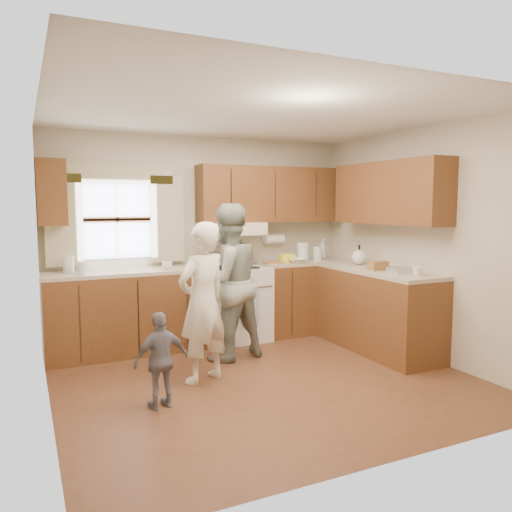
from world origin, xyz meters
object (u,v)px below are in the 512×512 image
woman_left (203,303)px  child (161,360)px  stove (235,302)px  woman_right (227,282)px

woman_left → child: (-0.52, -0.44, -0.36)m
stove → woman_left: (-0.84, -1.23, 0.29)m
woman_left → woman_right: bearing=-153.4°
child → woman_right: bearing=-144.5°
woman_left → child: bearing=17.5°
woman_left → stove: bearing=-147.5°
woman_right → child: size_ratio=2.10×
woman_left → child: woman_left is taller
stove → woman_right: bearing=-119.0°
woman_left → woman_right: 0.73m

